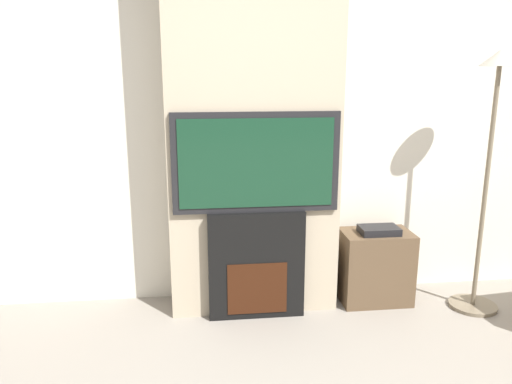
{
  "coord_description": "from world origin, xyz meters",
  "views": [
    {
      "loc": [
        -0.36,
        -1.44,
        1.62
      ],
      "look_at": [
        0.0,
        1.66,
        0.86
      ],
      "focal_mm": 35.0,
      "sensor_mm": 36.0,
      "label": 1
    }
  ],
  "objects_px": {
    "television": "(256,163)",
    "floor_lamp": "(490,146)",
    "media_stand": "(375,266)",
    "fireplace": "(256,264)"
  },
  "relations": [
    {
      "from": "media_stand",
      "to": "floor_lamp",
      "type": "bearing_deg",
      "value": -15.82
    },
    {
      "from": "television",
      "to": "media_stand",
      "type": "xyz_separation_m",
      "value": [
        0.87,
        0.11,
        -0.79
      ]
    },
    {
      "from": "fireplace",
      "to": "floor_lamp",
      "type": "xyz_separation_m",
      "value": [
        1.53,
        -0.07,
        0.78
      ]
    },
    {
      "from": "television",
      "to": "floor_lamp",
      "type": "height_order",
      "value": "floor_lamp"
    },
    {
      "from": "floor_lamp",
      "to": "media_stand",
      "type": "xyz_separation_m",
      "value": [
        -0.66,
        0.19,
        -0.87
      ]
    },
    {
      "from": "media_stand",
      "to": "fireplace",
      "type": "bearing_deg",
      "value": -172.67
    },
    {
      "from": "fireplace",
      "to": "media_stand",
      "type": "relative_size",
      "value": 1.29
    },
    {
      "from": "floor_lamp",
      "to": "media_stand",
      "type": "distance_m",
      "value": 1.11
    },
    {
      "from": "fireplace",
      "to": "television",
      "type": "xyz_separation_m",
      "value": [
        0.0,
        -0.0,
        0.69
      ]
    },
    {
      "from": "floor_lamp",
      "to": "fireplace",
      "type": "bearing_deg",
      "value": 177.21
    }
  ]
}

